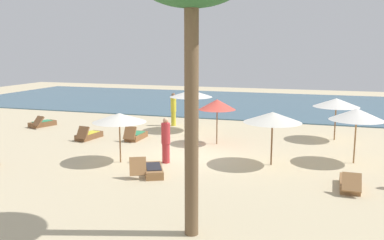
{
  "coord_description": "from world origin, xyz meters",
  "views": [
    {
      "loc": [
        5.33,
        -16.17,
        4.47
      ],
      "look_at": [
        -0.59,
        2.34,
        1.1
      ],
      "focal_mm": 39.45,
      "sensor_mm": 36.0,
      "label": 1
    }
  ],
  "objects_px": {
    "lounger_2": "(136,136)",
    "lounger_4": "(350,184)",
    "umbrella_2": "(273,117)",
    "umbrella_5": "(336,103)",
    "umbrella_3": "(357,114)",
    "lounger_5": "(89,135)",
    "umbrella_0": "(217,105)",
    "person_3": "(166,140)",
    "lounger_0": "(42,123)",
    "person_2": "(173,109)",
    "umbrella_1": "(119,118)",
    "umbrella_6": "(191,94)",
    "lounger_6": "(152,170)"
  },
  "relations": [
    {
      "from": "umbrella_0",
      "to": "umbrella_6",
      "type": "distance_m",
      "value": 3.38
    },
    {
      "from": "umbrella_0",
      "to": "person_3",
      "type": "xyz_separation_m",
      "value": [
        -1.09,
        -3.74,
        -0.96
      ]
    },
    {
      "from": "umbrella_0",
      "to": "person_2",
      "type": "bearing_deg",
      "value": 133.12
    },
    {
      "from": "umbrella_2",
      "to": "umbrella_6",
      "type": "relative_size",
      "value": 0.97
    },
    {
      "from": "umbrella_3",
      "to": "umbrella_5",
      "type": "relative_size",
      "value": 0.99
    },
    {
      "from": "umbrella_0",
      "to": "lounger_0",
      "type": "xyz_separation_m",
      "value": [
        -10.57,
        1.22,
        -1.69
      ]
    },
    {
      "from": "lounger_4",
      "to": "lounger_5",
      "type": "relative_size",
      "value": 1.01
    },
    {
      "from": "lounger_5",
      "to": "person_3",
      "type": "relative_size",
      "value": 0.95
    },
    {
      "from": "umbrella_2",
      "to": "umbrella_5",
      "type": "height_order",
      "value": "umbrella_2"
    },
    {
      "from": "umbrella_5",
      "to": "person_3",
      "type": "bearing_deg",
      "value": -135.0
    },
    {
      "from": "umbrella_6",
      "to": "lounger_5",
      "type": "xyz_separation_m",
      "value": [
        -4.18,
        -3.51,
        -1.85
      ]
    },
    {
      "from": "umbrella_2",
      "to": "person_3",
      "type": "relative_size",
      "value": 1.24
    },
    {
      "from": "umbrella_1",
      "to": "umbrella_6",
      "type": "bearing_deg",
      "value": 84.13
    },
    {
      "from": "umbrella_3",
      "to": "lounger_0",
      "type": "xyz_separation_m",
      "value": [
        -16.48,
        2.79,
        -1.75
      ]
    },
    {
      "from": "umbrella_2",
      "to": "lounger_0",
      "type": "height_order",
      "value": "umbrella_2"
    },
    {
      "from": "umbrella_3",
      "to": "person_2",
      "type": "xyz_separation_m",
      "value": [
        -9.45,
        5.34,
        -0.96
      ]
    },
    {
      "from": "lounger_0",
      "to": "person_3",
      "type": "relative_size",
      "value": 1.0
    },
    {
      "from": "umbrella_3",
      "to": "umbrella_6",
      "type": "relative_size",
      "value": 0.95
    },
    {
      "from": "umbrella_0",
      "to": "lounger_4",
      "type": "xyz_separation_m",
      "value": [
        5.62,
        -4.82,
        -1.69
      ]
    },
    {
      "from": "umbrella_6",
      "to": "person_2",
      "type": "relative_size",
      "value": 1.21
    },
    {
      "from": "lounger_2",
      "to": "person_3",
      "type": "distance_m",
      "value": 4.64
    },
    {
      "from": "lounger_2",
      "to": "lounger_4",
      "type": "xyz_separation_m",
      "value": [
        9.66,
        -4.6,
        -0.01
      ]
    },
    {
      "from": "umbrella_2",
      "to": "person_3",
      "type": "bearing_deg",
      "value": -166.6
    },
    {
      "from": "umbrella_3",
      "to": "lounger_6",
      "type": "height_order",
      "value": "umbrella_3"
    },
    {
      "from": "lounger_2",
      "to": "lounger_4",
      "type": "relative_size",
      "value": 0.96
    },
    {
      "from": "lounger_0",
      "to": "lounger_4",
      "type": "bearing_deg",
      "value": -20.47
    },
    {
      "from": "lounger_4",
      "to": "lounger_0",
      "type": "bearing_deg",
      "value": 159.53
    },
    {
      "from": "umbrella_2",
      "to": "lounger_0",
      "type": "bearing_deg",
      "value": 163.37
    },
    {
      "from": "umbrella_1",
      "to": "lounger_2",
      "type": "relative_size",
      "value": 1.26
    },
    {
      "from": "lounger_4",
      "to": "person_3",
      "type": "distance_m",
      "value": 6.84
    },
    {
      "from": "umbrella_6",
      "to": "lounger_4",
      "type": "distance_m",
      "value": 10.91
    },
    {
      "from": "umbrella_1",
      "to": "umbrella_5",
      "type": "bearing_deg",
      "value": 40.22
    },
    {
      "from": "lounger_0",
      "to": "person_3",
      "type": "xyz_separation_m",
      "value": [
        9.48,
        -4.96,
        0.73
      ]
    },
    {
      "from": "umbrella_3",
      "to": "lounger_5",
      "type": "height_order",
      "value": "umbrella_3"
    },
    {
      "from": "umbrella_2",
      "to": "lounger_5",
      "type": "bearing_deg",
      "value": 168.13
    },
    {
      "from": "umbrella_5",
      "to": "lounger_4",
      "type": "relative_size",
      "value": 1.28
    },
    {
      "from": "umbrella_6",
      "to": "person_2",
      "type": "distance_m",
      "value": 2.11
    },
    {
      "from": "umbrella_5",
      "to": "person_3",
      "type": "relative_size",
      "value": 1.22
    },
    {
      "from": "umbrella_0",
      "to": "lounger_2",
      "type": "relative_size",
      "value": 1.28
    },
    {
      "from": "umbrella_1",
      "to": "umbrella_6",
      "type": "relative_size",
      "value": 0.91
    },
    {
      "from": "umbrella_0",
      "to": "umbrella_3",
      "type": "xyz_separation_m",
      "value": [
        5.91,
        -1.56,
        0.07
      ]
    },
    {
      "from": "person_2",
      "to": "umbrella_0",
      "type": "bearing_deg",
      "value": -46.88
    },
    {
      "from": "umbrella_1",
      "to": "lounger_6",
      "type": "relative_size",
      "value": 1.21
    },
    {
      "from": "person_3",
      "to": "umbrella_6",
      "type": "bearing_deg",
      "value": 99.1
    },
    {
      "from": "lounger_5",
      "to": "person_2",
      "type": "relative_size",
      "value": 0.9
    },
    {
      "from": "umbrella_3",
      "to": "lounger_5",
      "type": "distance_m",
      "value": 12.34
    },
    {
      "from": "umbrella_0",
      "to": "umbrella_1",
      "type": "xyz_separation_m",
      "value": [
        -2.82,
        -4.22,
        -0.08
      ]
    },
    {
      "from": "umbrella_5",
      "to": "lounger_4",
      "type": "distance_m",
      "value": 7.62
    },
    {
      "from": "umbrella_0",
      "to": "lounger_4",
      "type": "distance_m",
      "value": 7.6
    },
    {
      "from": "umbrella_2",
      "to": "lounger_2",
      "type": "height_order",
      "value": "umbrella_2"
    }
  ]
}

